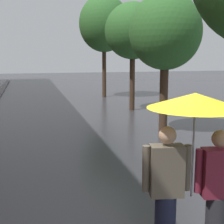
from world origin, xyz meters
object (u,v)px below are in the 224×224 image
at_px(street_tree_2, 133,31).
at_px(street_tree_3, 104,24).
at_px(street_tree_1, 165,32).
at_px(couple_under_umbrella, 193,150).

xyz_separation_m(street_tree_2, street_tree_3, (-0.18, 4.83, 0.70)).
distance_m(street_tree_2, street_tree_3, 4.88).
bearing_deg(street_tree_1, couple_under_umbrella, -109.90).
xyz_separation_m(street_tree_3, couple_under_umbrella, (-2.44, -15.52, -2.77)).
height_order(street_tree_2, couple_under_umbrella, street_tree_2).
bearing_deg(couple_under_umbrella, street_tree_1, 70.10).
height_order(street_tree_1, street_tree_2, street_tree_2).
bearing_deg(couple_under_umbrella, street_tree_3, 81.07).
relative_size(street_tree_1, street_tree_2, 0.93).
distance_m(street_tree_3, couple_under_umbrella, 15.95).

